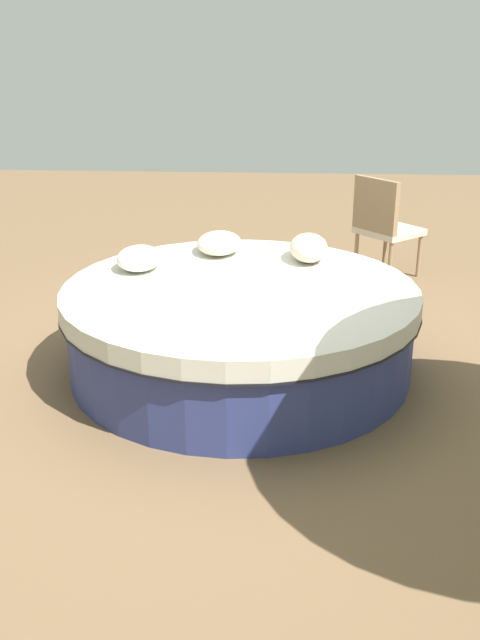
# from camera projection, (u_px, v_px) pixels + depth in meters

# --- Properties ---
(ground_plane) EXTENTS (16.00, 16.00, 0.00)m
(ground_plane) POSITION_uv_depth(u_px,v_px,m) (240.00, 368.00, 5.03)
(ground_plane) COLOR brown
(round_bed) EXTENTS (2.44, 2.44, 0.61)m
(round_bed) POSITION_uv_depth(u_px,v_px,m) (240.00, 327.00, 4.92)
(round_bed) COLOR navy
(round_bed) RESTS_ON ground_plane
(throw_pillow_0) EXTENTS (0.46, 0.29, 0.20)m
(throw_pillow_0) POSITION_uv_depth(u_px,v_px,m) (309.00, 248.00, 5.34)
(throw_pillow_0) COLOR beige
(throw_pillow_0) RESTS_ON round_bed
(throw_pillow_1) EXTENTS (0.49, 0.35, 0.16)m
(throw_pillow_1) POSITION_uv_depth(u_px,v_px,m) (219.00, 243.00, 5.54)
(throw_pillow_1) COLOR beige
(throw_pillow_1) RESTS_ON round_bed
(throw_pillow_2) EXTENTS (0.40, 0.32, 0.17)m
(throw_pillow_2) POSITION_uv_depth(u_px,v_px,m) (139.00, 258.00, 5.13)
(throw_pillow_2) COLOR white
(throw_pillow_2) RESTS_ON round_bed
(patio_chair) EXTENTS (0.72, 0.72, 0.98)m
(patio_chair) POSITION_uv_depth(u_px,v_px,m) (383.00, 221.00, 6.77)
(patio_chair) COLOR #997A56
(patio_chair) RESTS_ON ground_plane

